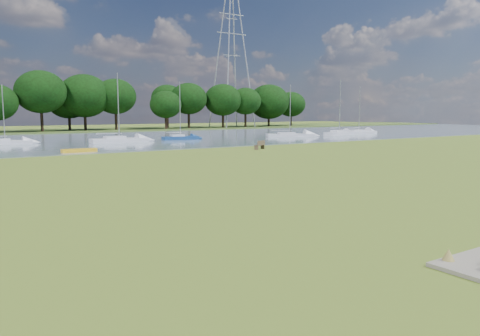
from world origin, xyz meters
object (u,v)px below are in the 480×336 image
kayak (79,150)px  pylon (232,32)px  riverbank_bench (260,145)px  sailboat_4 (358,131)px  sailboat_1 (180,136)px  sailboat_9 (119,139)px  sailboat_8 (4,141)px  sailboat_0 (289,134)px  sailboat_6 (339,132)px

kayak → pylon: pylon is taller
riverbank_bench → kayak: size_ratio=0.47×
riverbank_bench → pylon: (29.86, 52.03, 20.66)m
pylon → sailboat_4: size_ratio=4.43×
riverbank_bench → pylon: pylon is taller
sailboat_4 → pylon: bearing=93.5°
sailboat_1 → sailboat_4: (31.19, -1.78, -0.02)m
riverbank_bench → pylon: bearing=36.7°
sailboat_1 → sailboat_9: size_ratio=0.91×
sailboat_8 → sailboat_9: bearing=-14.6°
pylon → sailboat_4: 41.75m
pylon → sailboat_8: pylon is taller
sailboat_9 → riverbank_bench: bearing=-61.4°
sailboat_9 → sailboat_0: bearing=-1.7°
pylon → sailboat_1: (-29.89, -34.50, -20.61)m
sailboat_1 → sailboat_8: bearing=176.8°
sailboat_1 → sailboat_8: size_ratio=1.12×
kayak → sailboat_1: (15.73, 11.50, 0.27)m
kayak → sailboat_9: (7.33, 10.68, 0.30)m
kayak → pylon: (45.62, 46.00, 20.89)m
kayak → sailboat_0: 33.26m
pylon → sailboat_1: pylon is taller
sailboat_4 → sailboat_9: sailboat_9 is taller
sailboat_0 → sailboat_4: bearing=26.4°
sailboat_9 → pylon: bearing=44.5°
sailboat_0 → sailboat_6: size_ratio=0.88×
kayak → sailboat_8: sailboat_8 is taller
sailboat_4 → riverbank_bench: bearing=-151.7°
pylon → sailboat_9: (-38.29, -35.32, -20.59)m
sailboat_9 → kayak: bearing=-122.6°
riverbank_bench → sailboat_6: (25.50, 14.54, 0.10)m
sailboat_0 → sailboat_6: 9.31m
pylon → sailboat_0: pylon is taller
sailboat_8 → sailboat_9: 12.24m
pylon → sailboat_6: bearing=-96.6°
riverbank_bench → pylon: size_ratio=0.04×
kayak → sailboat_8: bearing=104.0°
riverbank_bench → sailboat_1: 17.53m
kayak → sailboat_8: (-4.33, 14.43, 0.23)m
riverbank_bench → sailboat_8: 28.67m
sailboat_0 → sailboat_9: sailboat_9 is taller
riverbank_bench → sailboat_6: 29.36m
riverbank_bench → sailboat_9: sailboat_9 is taller
sailboat_1 → sailboat_4: bearing=1.8°
kayak → sailboat_9: size_ratio=0.38×
kayak → sailboat_4: 47.91m
pylon → sailboat_1: size_ratio=4.56×
riverbank_bench → sailboat_1: sailboat_1 is taller
riverbank_bench → sailboat_8: bearing=111.1°
sailboat_4 → sailboat_9: bearing=-179.9°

